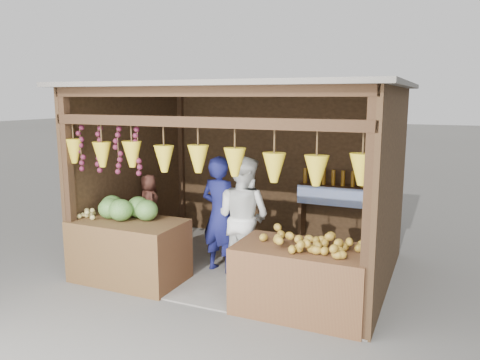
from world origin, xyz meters
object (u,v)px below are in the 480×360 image
at_px(counter_right, 302,280).
at_px(vendor_seated, 149,204).
at_px(woman_standing, 243,217).
at_px(man_standing, 220,215).
at_px(counter_left, 129,250).

bearing_deg(counter_right, vendor_seated, 157.84).
distance_m(counter_right, woman_standing, 1.39).
relative_size(counter_right, man_standing, 0.91).
bearing_deg(man_standing, woman_standing, -170.22).
relative_size(counter_left, woman_standing, 0.88).
bearing_deg(vendor_seated, woman_standing, -152.83).
relative_size(counter_left, counter_right, 0.98).
xyz_separation_m(counter_right, woman_standing, (-1.07, 0.76, 0.45)).
distance_m(counter_left, counter_right, 2.43).
distance_m(counter_left, woman_standing, 1.61).
bearing_deg(counter_left, counter_right, 0.38).
height_order(counter_left, woman_standing, woman_standing).
xyz_separation_m(counter_right, man_standing, (-1.43, 0.77, 0.44)).
relative_size(man_standing, vendor_seated, 1.76).
bearing_deg(counter_right, man_standing, 151.81).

